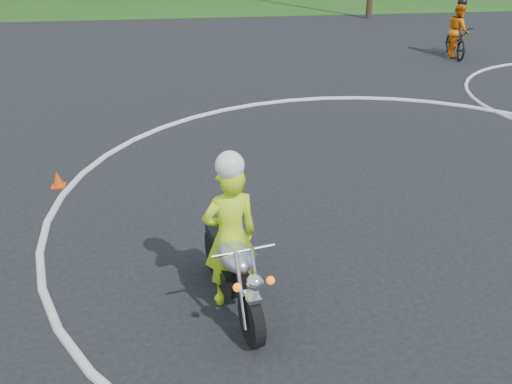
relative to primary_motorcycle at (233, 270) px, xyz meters
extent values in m
plane|color=black|center=(3.18, -0.47, -0.55)|extent=(120.00, 120.00, 0.00)
cube|color=#1E4714|center=(3.18, 26.53, -0.54)|extent=(120.00, 10.00, 0.02)
torus|color=silver|center=(3.18, 2.53, -0.55)|extent=(12.12, 12.12, 0.12)
cylinder|color=black|center=(0.15, -0.70, -0.23)|extent=(0.27, 0.66, 0.65)
cylinder|color=black|center=(-0.18, 0.78, -0.23)|extent=(0.27, 0.66, 0.65)
cube|color=black|center=(-0.02, 0.09, -0.12)|extent=(0.42, 0.65, 0.32)
ellipsoid|color=#B6B6BB|center=(0.02, -0.12, 0.29)|extent=(0.53, 0.76, 0.30)
cube|color=black|center=(-0.09, 0.41, 0.25)|extent=(0.42, 0.70, 0.11)
cylinder|color=white|center=(0.04, -0.64, 0.15)|extent=(0.13, 0.39, 0.87)
cylinder|color=silver|center=(0.23, -0.59, 0.15)|extent=(0.13, 0.39, 0.87)
cube|color=silver|center=(0.16, -0.72, 0.12)|extent=(0.20, 0.27, 0.05)
cylinder|color=white|center=(0.09, -0.44, 0.55)|extent=(0.75, 0.20, 0.04)
sphere|color=white|center=(0.17, -0.81, 0.37)|extent=(0.19, 0.19, 0.19)
sphere|color=orange|center=(-0.02, -0.83, 0.33)|extent=(0.10, 0.10, 0.10)
sphere|color=#FF5E0C|center=(0.36, -0.74, 0.33)|extent=(0.10, 0.10, 0.10)
cylinder|color=silver|center=(0.05, 0.55, -0.23)|extent=(0.27, 0.86, 0.09)
imported|color=#D1FE1A|center=(-0.01, 0.14, 0.40)|extent=(0.78, 0.60, 1.92)
sphere|color=white|center=(0.00, 0.09, 1.39)|extent=(0.34, 0.34, 0.34)
imported|color=black|center=(8.84, 12.80, -0.02)|extent=(0.99, 2.10, 1.06)
imported|color=orange|center=(8.84, 12.80, 0.33)|extent=(0.79, 0.95, 1.76)
sphere|color=black|center=(8.84, 12.80, 1.23)|extent=(0.31, 0.31, 0.31)
cone|color=#EB460C|center=(-2.87, 3.91, -0.40)|extent=(0.22, 0.22, 0.30)
cube|color=#EB460C|center=(-2.87, 3.91, -0.54)|extent=(0.24, 0.24, 0.03)
camera|label=1|loc=(-0.46, -5.90, 4.04)|focal=40.00mm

